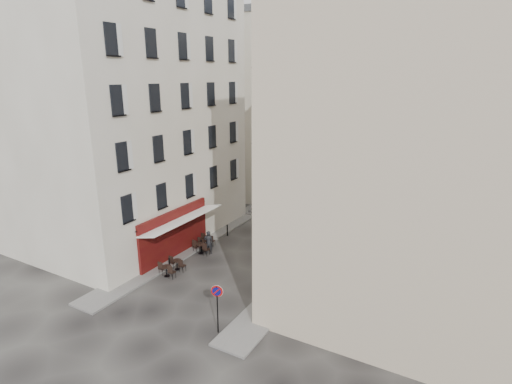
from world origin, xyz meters
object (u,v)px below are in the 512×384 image
Objects in this scene: bistro_table_b at (178,264)px; bistro_table_a at (167,270)px; no_parking_sign at (217,300)px; pedestrian at (209,242)px.

bistro_table_a is at bearing -89.42° from bistro_table_b.
no_parking_sign is 7.15m from bistro_table_a.
bistro_table_b is at bearing 126.65° from no_parking_sign.
pedestrian is (0.31, 3.12, 0.43)m from bistro_table_b.
bistro_table_a is at bearing 57.90° from pedestrian.
no_parking_sign is 2.04× the size of bistro_table_a.
pedestrian is at bearing 109.89° from no_parking_sign.
no_parking_sign is 7.70m from bistro_table_b.
bistro_table_a reaches higher than bistro_table_b.
pedestrian reaches higher than bistro_table_a.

